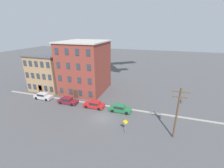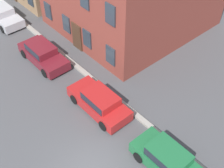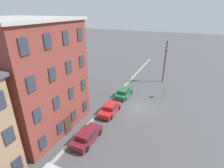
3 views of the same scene
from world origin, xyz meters
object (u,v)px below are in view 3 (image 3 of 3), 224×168
object	(u,v)px
car_red	(110,108)
car_green	(124,92)
utility_pole	(165,59)
caution_sign	(165,87)
car_maroon	(87,136)

from	to	relation	value
car_red	car_green	world-z (taller)	same
utility_pole	car_green	bearing A→B (deg)	153.14
utility_pole	car_red	bearing A→B (deg)	162.34
utility_pole	caution_sign	bearing A→B (deg)	-169.50
car_red	car_maroon	bearing A→B (deg)	-179.39
car_green	caution_sign	bearing A→B (deg)	-68.46
car_maroon	car_red	xyz separation A→B (m)	(6.49, 0.07, 0.00)
car_green	caution_sign	xyz separation A→B (m)	(2.52, -6.39, 1.10)
car_maroon	caution_sign	bearing A→B (deg)	-23.08
caution_sign	car_red	bearing A→B (deg)	142.34
car_green	car_maroon	bearing A→B (deg)	-179.43
car_red	caution_sign	distance (m)	10.43
car_green	caution_sign	world-z (taller)	caution_sign
car_red	caution_sign	bearing A→B (deg)	-37.66
car_green	utility_pole	size ratio (longest dim) A/B	0.53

